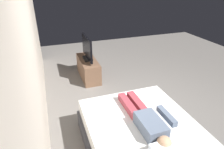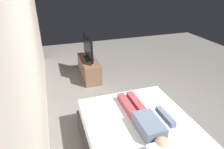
{
  "view_description": "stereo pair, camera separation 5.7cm",
  "coord_description": "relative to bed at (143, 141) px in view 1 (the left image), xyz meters",
  "views": [
    {
      "loc": [
        -2.58,
        1.34,
        2.38
      ],
      "look_at": [
        0.6,
        0.23,
        0.69
      ],
      "focal_mm": 31.47,
      "sensor_mm": 36.0,
      "label": 1
    },
    {
      "loc": [
        -2.6,
        1.29,
        2.38
      ],
      "look_at": [
        0.6,
        0.23,
        0.69
      ],
      "focal_mm": 31.47,
      "sensor_mm": 36.0,
      "label": 2
    }
  ],
  "objects": [
    {
      "name": "remote",
      "position": [
        0.18,
        -0.44,
        0.29
      ],
      "size": [
        0.15,
        0.04,
        0.02
      ],
      "primitive_type": "cube",
      "color": "black",
      "rests_on": "bed"
    },
    {
      "name": "ground_plane",
      "position": [
        0.76,
        -0.23,
        -0.26
      ],
      "size": [
        10.0,
        10.0,
        0.0
      ],
      "primitive_type": "plane",
      "color": "slate"
    },
    {
      "name": "person",
      "position": [
        0.03,
        -0.04,
        0.36
      ],
      "size": [
        1.26,
        0.46,
        0.18
      ],
      "color": "slate",
      "rests_on": "bed"
    },
    {
      "name": "tv_stand",
      "position": [
        2.72,
        0.17,
        -0.01
      ],
      "size": [
        1.1,
        0.4,
        0.5
      ],
      "primitive_type": "cube",
      "color": "brown",
      "rests_on": "ground"
    },
    {
      "name": "tv",
      "position": [
        2.72,
        0.17,
        0.52
      ],
      "size": [
        0.88,
        0.2,
        0.59
      ],
      "color": "black",
      "rests_on": "tv_stand"
    },
    {
      "name": "bed",
      "position": [
        0.0,
        0.0,
        0.0
      ],
      "size": [
        1.92,
        1.56,
        0.54
      ],
      "color": "#333338",
      "rests_on": "ground"
    },
    {
      "name": "back_wall",
      "position": [
        1.16,
        1.33,
        1.14
      ],
      "size": [
        6.4,
        0.1,
        2.8
      ],
      "primitive_type": "cube",
      "color": "beige",
      "rests_on": "ground"
    }
  ]
}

